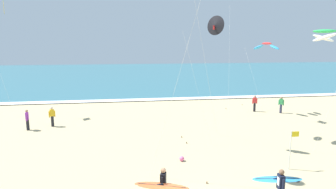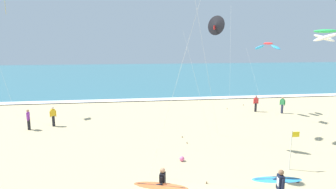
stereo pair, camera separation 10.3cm
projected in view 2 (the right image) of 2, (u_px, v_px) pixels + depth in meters
ocean_water at (140, 74)px, 61.93m from camera, size 160.00×60.00×0.08m
shoreline_foam at (150, 99)px, 32.96m from camera, size 160.00×1.51×0.01m
surfer_lead at (279, 184)px, 11.12m from camera, size 2.07×1.05×1.71m
surfer_trailing at (162, 186)px, 10.96m from camera, size 2.19×1.20×1.71m
kite_arc_scarlet_near at (268, 46)px, 26.08m from camera, size 2.57×4.04×6.60m
kite_diamond_cobalt_mid at (4, 0)px, 24.36m from camera, size 0.92×3.51×11.26m
kite_arc_emerald_distant at (325, 36)px, 15.77m from camera, size 2.50×2.83×7.26m
kite_delta_charcoal_outer at (215, 26)px, 16.87m from camera, size 2.11×2.42×8.14m
bystander_yellow_top at (53, 116)px, 22.40m from camera, size 0.46×0.30×1.59m
bystander_purple_top at (28, 119)px, 21.45m from camera, size 0.22×0.50×1.59m
bystander_red_top at (256, 103)px, 27.25m from camera, size 0.50×0.22×1.59m
bystander_green_top at (282, 105)px, 26.62m from camera, size 0.39×0.36×1.59m
lifeguard_flag at (292, 146)px, 14.55m from camera, size 0.45×0.05×2.10m
beach_ball at (182, 159)px, 15.80m from camera, size 0.28×0.28×0.28m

